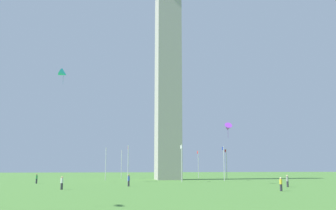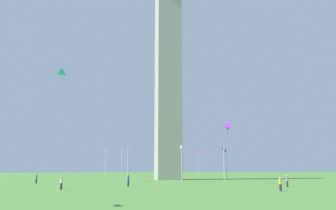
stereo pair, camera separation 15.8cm
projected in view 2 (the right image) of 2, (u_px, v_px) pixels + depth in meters
ground_plane at (168, 180)px, 83.09m from camera, size 260.00×260.00×0.00m
obelisk_monument at (168, 72)px, 87.31m from camera, size 5.53×5.53×50.32m
flagpole_n at (158, 163)px, 97.39m from camera, size 1.12×0.14×7.11m
flagpole_ne at (122, 163)px, 91.59m from camera, size 1.12×0.14×7.11m
flagpole_e at (106, 162)px, 81.23m from camera, size 1.12×0.14×7.11m
flagpole_se at (128, 161)px, 72.39m from camera, size 1.12×0.14×7.11m
flagpole_s at (182, 161)px, 70.23m from camera, size 1.12×0.14×7.11m
flagpole_sw at (224, 162)px, 76.03m from camera, size 1.12×0.14×7.11m
flagpole_w at (226, 162)px, 86.39m from camera, size 1.12×0.14×7.11m
flagpole_nw at (198, 163)px, 95.24m from camera, size 1.12×0.14×7.11m
person_blue_shirt at (128, 180)px, 53.92m from camera, size 0.32×0.32×1.73m
person_white_shirt at (61, 183)px, 46.15m from camera, size 0.32×0.32×1.64m
person_green_shirt at (36, 179)px, 63.45m from camera, size 0.32×0.32×1.65m
person_yellow_shirt at (280, 184)px, 43.17m from camera, size 0.32×0.32×1.61m
person_gray_shirt at (287, 181)px, 51.96m from camera, size 0.32×0.32×1.70m
kite_purple_delta at (228, 128)px, 63.76m from camera, size 1.85×1.48×2.67m
kite_cyan_delta at (63, 74)px, 72.56m from camera, size 1.82×2.18×3.19m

